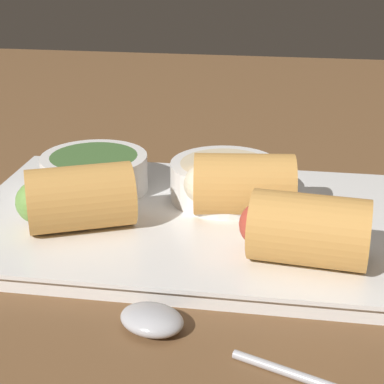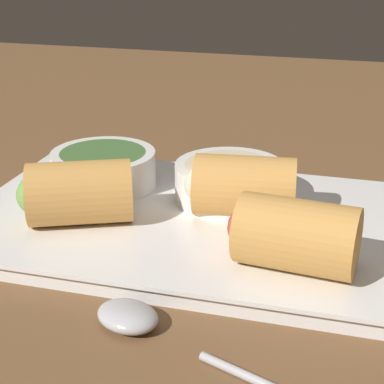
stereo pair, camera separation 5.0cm
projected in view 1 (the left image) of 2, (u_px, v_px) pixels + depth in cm
name	position (u px, v px, depth cm)	size (l,w,h in cm)	color
table_surface	(155.00, 230.00, 51.63)	(180.00, 140.00, 2.00)	brown
serving_plate	(192.00, 223.00, 48.62)	(33.68, 21.62, 1.50)	white
roll_front_left	(74.00, 198.00, 45.36)	(8.65, 7.21, 4.63)	#D19347
roll_front_right	(302.00, 229.00, 40.76)	(8.43, 5.36, 4.63)	#D19347
roll_back_left	(238.00, 184.00, 47.81)	(8.46, 5.50, 4.63)	#D19347
dipping_bowl_near	(225.00, 179.00, 50.74)	(8.65, 8.65, 2.95)	white
dipping_bowl_far	(95.00, 171.00, 52.31)	(8.65, 8.65, 2.95)	white
spoon	(178.00, 329.00, 36.16)	(18.41, 8.36, 1.35)	#B2B2B7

